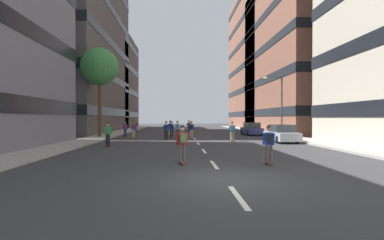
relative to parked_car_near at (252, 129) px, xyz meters
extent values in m
plane|color=#333335|center=(-7.30, -1.75, -0.70)|extent=(132.00, 132.00, 0.00)
cube|color=#9E9991|center=(-17.09, 1.00, -0.63)|extent=(2.60, 60.50, 0.14)
cube|color=#9E9991|center=(2.50, 1.00, -0.63)|extent=(2.60, 60.50, 0.14)
cube|color=silver|center=(-7.30, -25.75, -0.70)|extent=(0.16, 2.20, 0.01)
cube|color=silver|center=(-7.30, -20.75, -0.70)|extent=(0.16, 2.20, 0.01)
cube|color=silver|center=(-7.30, -15.75, -0.70)|extent=(0.16, 2.20, 0.01)
cube|color=silver|center=(-7.30, -10.75, -0.70)|extent=(0.16, 2.20, 0.01)
cube|color=silver|center=(-7.30, -5.75, -0.70)|extent=(0.16, 2.20, 0.01)
cube|color=silver|center=(-7.30, -0.75, -0.70)|extent=(0.16, 2.20, 0.01)
cube|color=silver|center=(-7.30, 4.25, -0.70)|extent=(0.16, 2.20, 0.01)
cube|color=silver|center=(-7.30, 9.25, -0.70)|extent=(0.16, 2.20, 0.01)
cube|color=silver|center=(-7.30, 14.25, -0.70)|extent=(0.16, 2.20, 0.01)
cube|color=silver|center=(-7.30, 19.25, -0.70)|extent=(0.16, 2.20, 0.01)
cube|color=silver|center=(-7.30, 24.25, -0.70)|extent=(0.16, 2.20, 0.01)
cube|color=#4C4744|center=(-25.41, 7.53, 11.49)|extent=(14.02, 23.51, 24.38)
cube|color=black|center=(-25.41, 7.53, 2.23)|extent=(14.14, 23.63, 1.10)
cube|color=black|center=(-25.41, 7.53, 7.10)|extent=(14.14, 23.63, 1.10)
cube|color=black|center=(-25.41, 7.53, 11.98)|extent=(14.14, 23.63, 1.10)
cube|color=black|center=(-25.41, 7.53, 16.85)|extent=(14.14, 23.63, 1.10)
cube|color=#4C4744|center=(-25.41, 24.04, 8.41)|extent=(14.02, 16.32, 18.21)
cube|color=black|center=(-25.41, 24.04, 2.03)|extent=(14.14, 16.44, 1.10)
cube|color=black|center=(-25.41, 24.04, 6.59)|extent=(14.14, 16.44, 1.10)
cube|color=black|center=(-25.41, 24.04, 11.14)|extent=(14.14, 16.44, 1.10)
cube|color=black|center=(-25.41, 24.04, 15.69)|extent=(14.14, 16.44, 1.10)
cube|color=brown|center=(10.82, 7.53, 11.25)|extent=(14.02, 22.91, 23.90)
cube|color=black|center=(10.82, 7.53, 2.17)|extent=(14.14, 23.03, 1.10)
cube|color=black|center=(10.82, 7.53, 6.95)|extent=(14.14, 23.03, 1.10)
cube|color=black|center=(10.82, 7.53, 11.73)|extent=(14.14, 23.03, 1.10)
cube|color=black|center=(10.82, 7.53, 16.51)|extent=(14.14, 23.03, 1.10)
cube|color=brown|center=(10.82, 24.04, 13.59)|extent=(14.02, 23.70, 28.58)
cube|color=black|center=(10.82, 24.04, 2.16)|extent=(14.14, 23.82, 1.10)
cube|color=black|center=(10.82, 24.04, 6.92)|extent=(14.14, 23.82, 1.10)
cube|color=black|center=(10.82, 24.04, 11.68)|extent=(14.14, 23.82, 1.10)
cube|color=black|center=(10.82, 24.04, 16.45)|extent=(14.14, 23.82, 1.10)
cube|color=black|center=(10.82, 24.04, 21.21)|extent=(14.14, 23.82, 1.10)
cube|color=black|center=(10.82, 24.04, 25.97)|extent=(14.14, 23.82, 1.10)
cube|color=navy|center=(0.00, 0.04, -0.17)|extent=(1.80, 4.40, 0.70)
cube|color=#2D3338|center=(0.00, -0.11, 0.50)|extent=(1.60, 2.10, 0.64)
cylinder|color=black|center=(-0.80, 1.49, -0.38)|extent=(0.22, 0.64, 0.64)
cylinder|color=black|center=(0.80, 1.49, -0.38)|extent=(0.22, 0.64, 0.64)
cylinder|color=black|center=(-0.80, -1.41, -0.38)|extent=(0.22, 0.64, 0.64)
cylinder|color=black|center=(0.80, -1.41, -0.38)|extent=(0.22, 0.64, 0.64)
cube|color=#B2B7BF|center=(0.00, -9.62, -0.17)|extent=(1.80, 4.40, 0.70)
cube|color=#2D3338|center=(0.00, -9.77, 0.50)|extent=(1.60, 2.10, 0.64)
cylinder|color=black|center=(-0.80, -8.17, -0.38)|extent=(0.22, 0.64, 0.64)
cylinder|color=black|center=(0.80, -8.17, -0.38)|extent=(0.22, 0.64, 0.64)
cylinder|color=black|center=(-0.80, -11.07, -0.38)|extent=(0.22, 0.64, 0.64)
cylinder|color=black|center=(0.80, -11.07, -0.38)|extent=(0.22, 0.64, 0.64)
cylinder|color=#4C3823|center=(-17.09, -4.14, 2.40)|extent=(0.36, 0.36, 5.93)
sphere|color=#387A3D|center=(-17.09, -4.14, 6.72)|extent=(3.86, 3.86, 3.86)
cylinder|color=#3F3F44|center=(2.24, -3.92, 2.69)|extent=(0.16, 0.16, 6.50)
cylinder|color=#3F3F44|center=(1.34, -3.92, 5.84)|extent=(1.80, 0.10, 0.10)
ellipsoid|color=silver|center=(0.44, -3.92, 5.69)|extent=(0.50, 0.30, 0.24)
cube|color=brown|center=(-7.61, -5.25, -0.62)|extent=(0.26, 0.91, 0.02)
cylinder|color=#D8BF4C|center=(-7.59, -4.93, -0.66)|extent=(0.18, 0.08, 0.07)
cylinder|color=#D8BF4C|center=(-7.63, -5.57, -0.66)|extent=(0.18, 0.08, 0.07)
cylinder|color=tan|center=(-7.70, -5.24, -0.21)|extent=(0.15, 0.15, 0.80)
cylinder|color=tan|center=(-7.52, -5.25, -0.21)|extent=(0.15, 0.15, 0.80)
cube|color=blue|center=(-7.61, -5.25, 0.47)|extent=(0.33, 0.22, 0.55)
cylinder|color=blue|center=(-7.82, -5.19, 0.44)|extent=(0.10, 0.23, 0.55)
cylinder|color=blue|center=(-7.39, -5.21, 0.44)|extent=(0.10, 0.23, 0.55)
sphere|color=tan|center=(-7.61, -5.23, 0.92)|extent=(0.22, 0.22, 0.22)
sphere|color=black|center=(-7.61, -5.23, 0.97)|extent=(0.21, 0.21, 0.21)
cube|color=black|center=(-7.62, -5.43, 0.50)|extent=(0.27, 0.18, 0.40)
cube|color=brown|center=(-14.02, -12.89, -0.62)|extent=(0.39, 0.92, 0.02)
cylinder|color=#D8BF4C|center=(-13.95, -12.58, -0.66)|extent=(0.19, 0.11, 0.07)
cylinder|color=#D8BF4C|center=(-14.09, -13.20, -0.66)|extent=(0.19, 0.11, 0.07)
cylinder|color=black|center=(-14.11, -12.87, -0.21)|extent=(0.17, 0.17, 0.80)
cylinder|color=black|center=(-13.94, -12.91, -0.21)|extent=(0.17, 0.17, 0.80)
cube|color=green|center=(-14.02, -12.89, 0.47)|extent=(0.36, 0.26, 0.55)
cylinder|color=green|center=(-14.23, -12.79, 0.44)|extent=(0.14, 0.24, 0.55)
cylinder|color=green|center=(-13.80, -12.89, 0.44)|extent=(0.14, 0.24, 0.55)
sphere|color=tan|center=(-14.02, -12.87, 0.92)|extent=(0.22, 0.22, 0.22)
sphere|color=black|center=(-14.02, -12.87, 0.97)|extent=(0.21, 0.21, 0.21)
cube|color=#4C8C4C|center=(-14.06, -13.06, 0.50)|extent=(0.29, 0.21, 0.40)
cube|color=brown|center=(-9.02, -3.72, -0.62)|extent=(0.36, 0.92, 0.02)
cylinder|color=#D8BF4C|center=(-9.08, -3.40, -0.66)|extent=(0.19, 0.10, 0.07)
cylinder|color=#D8BF4C|center=(-8.97, -4.03, -0.66)|extent=(0.19, 0.10, 0.07)
cylinder|color=#594C47|center=(-9.11, -3.73, -0.21)|extent=(0.16, 0.16, 0.80)
cylinder|color=#594C47|center=(-8.93, -3.70, -0.21)|extent=(0.16, 0.16, 0.80)
cube|color=white|center=(-9.02, -3.72, 0.47)|extent=(0.35, 0.25, 0.55)
cylinder|color=white|center=(-9.25, -3.71, 0.44)|extent=(0.13, 0.24, 0.55)
cylinder|color=white|center=(-8.81, -3.63, 0.44)|extent=(0.13, 0.24, 0.55)
sphere|color=tan|center=(-9.03, -3.70, 0.92)|extent=(0.22, 0.22, 0.22)
sphere|color=black|center=(-9.03, -3.70, 0.97)|extent=(0.21, 0.21, 0.21)
cube|color=#3F72BF|center=(-8.99, -3.89, 0.50)|extent=(0.28, 0.20, 0.40)
cube|color=brown|center=(-8.72, -20.53, -0.62)|extent=(0.38, 0.92, 0.02)
cylinder|color=#D8BF4C|center=(-8.79, -20.22, -0.66)|extent=(0.19, 0.11, 0.07)
cylinder|color=#D8BF4C|center=(-8.65, -20.85, -0.66)|extent=(0.19, 0.11, 0.07)
cylinder|color=#594C47|center=(-8.81, -20.55, -0.21)|extent=(0.17, 0.17, 0.80)
cylinder|color=#594C47|center=(-8.63, -20.52, -0.21)|extent=(0.17, 0.17, 0.80)
cube|color=red|center=(-8.72, -20.53, 0.47)|extent=(0.35, 0.26, 0.55)
cylinder|color=red|center=(-8.95, -20.53, 0.44)|extent=(0.13, 0.24, 0.55)
cylinder|color=red|center=(-8.51, -20.44, 0.44)|extent=(0.13, 0.24, 0.55)
sphere|color=beige|center=(-8.72, -20.51, 0.92)|extent=(0.22, 0.22, 0.22)
sphere|color=black|center=(-8.72, -20.51, 0.97)|extent=(0.21, 0.21, 0.21)
cube|color=#4C8C4C|center=(-8.68, -20.71, 0.50)|extent=(0.29, 0.21, 0.40)
cube|color=brown|center=(-9.89, -1.21, -0.62)|extent=(0.21, 0.90, 0.02)
cylinder|color=#D8BF4C|center=(-9.89, -0.89, -0.66)|extent=(0.18, 0.07, 0.07)
cylinder|color=#D8BF4C|center=(-9.89, -1.53, -0.66)|extent=(0.18, 0.07, 0.07)
cylinder|color=tan|center=(-9.98, -1.21, -0.21)|extent=(0.14, 0.14, 0.80)
cylinder|color=tan|center=(-9.80, -1.21, -0.21)|extent=(0.14, 0.14, 0.80)
cube|color=green|center=(-9.89, -1.21, 0.47)|extent=(0.32, 0.20, 0.55)
cylinder|color=green|center=(-10.11, -1.16, 0.44)|extent=(0.09, 0.23, 0.55)
cylinder|color=green|center=(-9.67, -1.16, 0.44)|extent=(0.09, 0.23, 0.55)
sphere|color=#997051|center=(-9.89, -1.19, 0.92)|extent=(0.22, 0.22, 0.22)
sphere|color=black|center=(-9.89, -1.19, 0.97)|extent=(0.21, 0.21, 0.21)
cube|color=black|center=(-9.89, -1.39, 0.50)|extent=(0.26, 0.16, 0.40)
cube|color=brown|center=(-14.54, -3.90, -0.62)|extent=(0.37, 0.92, 0.02)
cylinder|color=#D8BF4C|center=(-14.47, -3.58, -0.66)|extent=(0.19, 0.10, 0.07)
cylinder|color=#D8BF4C|center=(-14.60, -4.21, -0.66)|extent=(0.19, 0.10, 0.07)
cylinder|color=#2D334C|center=(-14.62, -3.88, -0.21)|extent=(0.16, 0.16, 0.80)
cylinder|color=#2D334C|center=(-14.45, -3.92, -0.21)|extent=(0.16, 0.16, 0.80)
cube|color=blue|center=(-14.54, -3.90, 0.47)|extent=(0.35, 0.26, 0.55)
cylinder|color=blue|center=(-14.74, -3.81, 0.44)|extent=(0.13, 0.24, 0.55)
cylinder|color=blue|center=(-14.31, -3.89, 0.44)|extent=(0.13, 0.24, 0.55)
sphere|color=beige|center=(-14.53, -3.88, 0.92)|extent=(0.22, 0.22, 0.22)
sphere|color=black|center=(-14.53, -3.88, 0.97)|extent=(0.21, 0.21, 0.21)
cube|color=#A52626|center=(-14.57, -4.08, 0.50)|extent=(0.29, 0.21, 0.40)
cube|color=brown|center=(-10.09, -6.78, -0.62)|extent=(0.36, 0.92, 0.02)
cylinder|color=#D8BF4C|center=(-10.03, -6.47, -0.66)|extent=(0.19, 0.10, 0.07)
cylinder|color=#D8BF4C|center=(-10.15, -7.10, -0.66)|extent=(0.19, 0.10, 0.07)
cylinder|color=black|center=(-10.18, -6.77, -0.21)|extent=(0.16, 0.16, 0.80)
cylinder|color=black|center=(-10.00, -6.80, -0.21)|extent=(0.16, 0.16, 0.80)
cube|color=blue|center=(-10.09, -6.78, 0.47)|extent=(0.35, 0.26, 0.55)
cylinder|color=blue|center=(-10.29, -6.69, 0.44)|extent=(0.13, 0.24, 0.55)
cylinder|color=blue|center=(-9.86, -6.78, 0.44)|extent=(0.13, 0.24, 0.55)
sphere|color=tan|center=(-10.08, -6.77, 0.92)|extent=(0.22, 0.22, 0.22)
sphere|color=black|center=(-10.08, -6.77, 0.97)|extent=(0.21, 0.21, 0.21)
cube|color=black|center=(-10.12, -6.96, 0.50)|extent=(0.29, 0.21, 0.40)
cube|color=brown|center=(-9.63, -5.16, -0.62)|extent=(0.33, 0.92, 0.02)
cylinder|color=#D8BF4C|center=(-9.67, -4.84, -0.66)|extent=(0.19, 0.10, 0.07)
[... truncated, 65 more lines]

